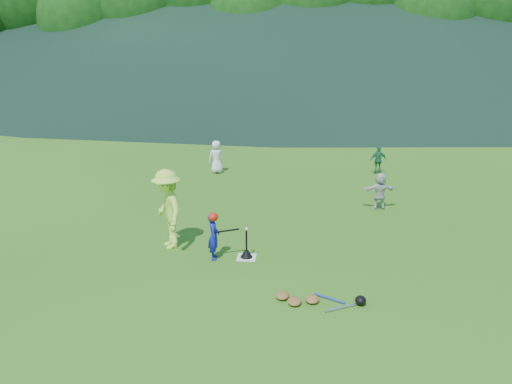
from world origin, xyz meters
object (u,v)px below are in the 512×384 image
(adult_coach, at_px, (168,209))
(fielder_a, at_px, (216,157))
(fielder_d, at_px, (380,191))
(equipment_pile, at_px, (312,299))
(home_plate, at_px, (247,257))
(batting_tee, at_px, (246,253))
(batter_child, at_px, (214,236))
(fielder_c, at_px, (378,160))

(adult_coach, distance_m, fielder_a, 7.43)
(fielder_d, relative_size, equipment_pile, 0.65)
(home_plate, bearing_deg, batting_tee, 0.00)
(batter_child, distance_m, fielder_a, 8.13)
(fielder_c, bearing_deg, equipment_pile, 67.40)
(batter_child, bearing_deg, fielder_d, -56.85)
(batter_child, distance_m, equipment_pile, 3.03)
(fielder_d, bearing_deg, adult_coach, 21.44)
(home_plate, xyz_separation_m, fielder_d, (3.68, 3.98, 0.57))
(fielder_c, relative_size, equipment_pile, 0.61)
(fielder_c, bearing_deg, batter_child, 51.41)
(fielder_a, height_order, batting_tee, fielder_a)
(home_plate, relative_size, fielder_d, 0.39)
(batter_child, height_order, fielder_d, fielder_d)
(adult_coach, distance_m, fielder_c, 10.07)
(batting_tee, distance_m, equipment_pile, 2.53)
(adult_coach, height_order, fielder_d, adult_coach)
(home_plate, bearing_deg, batter_child, -172.47)
(batter_child, relative_size, fielder_d, 0.97)
(fielder_c, bearing_deg, fielder_d, 74.57)
(home_plate, xyz_separation_m, adult_coach, (-2.02, 0.50, 0.99))
(adult_coach, bearing_deg, batting_tee, 46.07)
(batter_child, bearing_deg, batting_tee, -91.90)
(fielder_a, bearing_deg, home_plate, 75.48)
(adult_coach, xyz_separation_m, equipment_pile, (3.55, -2.51, -0.94))
(batter_child, xyz_separation_m, fielder_d, (4.45, 4.09, 0.01))
(home_plate, relative_size, equipment_pile, 0.25)
(fielder_c, bearing_deg, batting_tee, 55.14)
(home_plate, bearing_deg, fielder_c, 63.04)
(fielder_d, xyz_separation_m, equipment_pile, (-2.14, -5.99, -0.52))
(adult_coach, relative_size, fielder_c, 1.83)
(fielder_d, bearing_deg, batter_child, 32.58)
(batter_child, distance_m, fielder_d, 6.04)
(batter_child, height_order, fielder_c, batter_child)
(fielder_a, bearing_deg, equipment_pile, 80.82)
(batting_tee, bearing_deg, batter_child, -172.47)
(fielder_c, height_order, fielder_d, fielder_d)
(fielder_a, relative_size, fielder_c, 1.18)
(batter_child, relative_size, adult_coach, 0.56)
(batting_tee, bearing_deg, home_plate, 0.00)
(adult_coach, xyz_separation_m, batting_tee, (2.02, -0.50, -0.87))
(adult_coach, relative_size, equipment_pile, 1.11)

